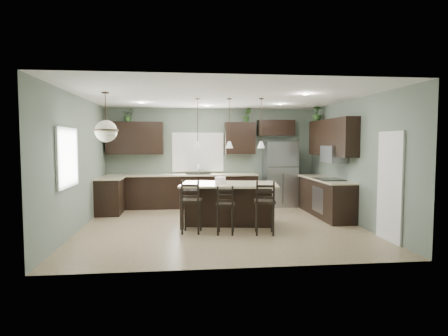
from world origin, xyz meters
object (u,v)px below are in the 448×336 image
Objects in this scene: refrigerator at (280,174)px; bar_stool_right at (265,207)px; plant_back_left at (128,115)px; bar_stool_left at (192,206)px; bar_stool_center at (226,210)px; serving_dish at (220,180)px; kitchen_island at (229,204)px.

bar_stool_right is (-1.15, -3.23, -0.38)m from refrigerator.
plant_back_left is at bearing 178.20° from refrigerator.
bar_stool_left reaches higher than bar_stool_center.
serving_dish is at bearing 100.48° from bar_stool_center.
serving_dish is 0.67× the size of plant_back_left.
bar_stool_right reaches higher than serving_dish.
kitchen_island is 0.89m from bar_stool_center.
plant_back_left is (-3.10, 3.37, 2.03)m from bar_stool_right.
refrigerator is 3.45m from bar_stool_right.
refrigerator is 3.70m from bar_stool_center.
bar_stool_left is (-0.66, -0.73, -0.45)m from serving_dish.
plant_back_left is at bearing 128.56° from bar_stool_left.
serving_dish is 1.08m from bar_stool_left.
refrigerator is 1.70× the size of bar_stool_right.
bar_stool_right is at bearing -109.61° from refrigerator.
bar_stool_left is 1.10× the size of bar_stool_center.
bar_stool_center is at bearing -92.98° from kitchen_island.
kitchen_island is 1.14m from bar_stool_right.
kitchen_island is 4.06m from plant_back_left.
bar_stool_left is (-2.59, -2.97, -0.38)m from refrigerator.
serving_dish is 0.22× the size of bar_stool_right.
bar_stool_center is (-0.18, -0.87, 0.03)m from kitchen_island.
serving_dish is at bearing 136.53° from bar_stool_right.
refrigerator is at bearing -1.80° from plant_back_left.
kitchen_island is at bearing -43.69° from plant_back_left.
serving_dish reaches higher than bar_stool_center.
plant_back_left reaches higher than serving_dish.
kitchen_island is at bearing 129.63° from bar_stool_right.
serving_dish is (-1.94, -2.23, 0.07)m from refrigerator.
refrigerator is at bearing 59.29° from bar_stool_left.
serving_dish is 1.03m from bar_stool_center.
refrigerator reaches higher than bar_stool_right.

